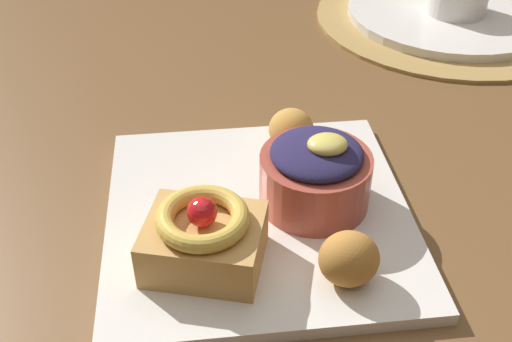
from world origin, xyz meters
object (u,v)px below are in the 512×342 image
(front_plate, at_px, (259,215))
(fritter_front, at_px, (349,259))
(fritter_middle, at_px, (293,129))
(back_plate, at_px, (449,12))
(berry_ramekin, at_px, (315,174))
(cake_slice, at_px, (204,237))

(front_plate, bearing_deg, fritter_front, -56.64)
(fritter_middle, xyz_separation_m, back_plate, (0.28, 0.30, -0.02))
(berry_ramekin, bearing_deg, back_plate, 55.10)
(cake_slice, bearing_deg, fritter_middle, 57.64)
(front_plate, relative_size, berry_ramekin, 2.73)
(cake_slice, relative_size, fritter_middle, 2.40)
(cake_slice, bearing_deg, berry_ramekin, 32.39)
(front_plate, distance_m, berry_ramekin, 0.06)
(berry_ramekin, relative_size, back_plate, 0.33)
(fritter_middle, bearing_deg, berry_ramekin, -86.94)
(fritter_front, bearing_deg, back_plate, 61.36)
(fritter_front, relative_size, fritter_middle, 1.05)
(berry_ramekin, distance_m, fritter_front, 0.09)
(fritter_middle, bearing_deg, front_plate, -116.08)
(front_plate, height_order, back_plate, back_plate)
(front_plate, distance_m, cake_slice, 0.08)
(front_plate, relative_size, fritter_middle, 5.94)
(fritter_front, distance_m, fritter_middle, 0.18)
(back_plate, bearing_deg, fritter_front, -118.64)
(front_plate, xyz_separation_m, back_plate, (0.32, 0.40, 0.01))
(front_plate, bearing_deg, cake_slice, -131.01)
(cake_slice, xyz_separation_m, berry_ramekin, (0.10, 0.06, 0.00))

